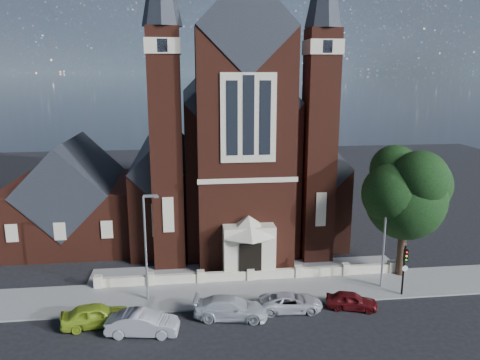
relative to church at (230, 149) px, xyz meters
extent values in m
plane|color=black|center=(0.00, -7.94, -8.19)|extent=(120.00, 120.00, 0.00)
cube|color=slate|center=(0.00, -18.44, -8.19)|extent=(60.00, 5.00, 0.12)
cube|color=slate|center=(0.00, -14.44, -8.19)|extent=(26.00, 3.00, 0.14)
cube|color=#B8AA92|center=(0.00, -16.44, -8.19)|extent=(24.00, 0.40, 0.90)
cube|color=#491E13|center=(0.00, 2.06, -1.19)|extent=(10.00, 30.00, 14.00)
cube|color=black|center=(0.00, 2.06, 5.81)|extent=(10.00, 30.20, 10.00)
cube|color=#491E13|center=(-7.50, 1.06, -4.19)|extent=(5.00, 26.00, 8.00)
cube|color=#491E13|center=(7.50, 1.06, -4.19)|extent=(5.00, 26.00, 8.00)
cube|color=black|center=(-7.50, 1.06, -0.19)|extent=(5.01, 26.20, 5.01)
cube|color=black|center=(7.50, 1.06, -0.19)|extent=(5.01, 26.20, 5.01)
cube|color=#491E13|center=(0.00, -13.44, 1.81)|extent=(8.00, 3.00, 20.00)
cube|color=black|center=(0.00, -13.44, 11.81)|extent=(8.00, 3.20, 8.00)
cube|color=#B8AA92|center=(0.00, -14.99, 4.81)|extent=(4.40, 0.15, 7.00)
cube|color=black|center=(0.00, -15.06, 5.01)|extent=(0.90, 0.08, 6.20)
cube|color=#B8AA92|center=(0.00, -15.44, -5.99)|extent=(4.20, 2.00, 4.40)
cube|color=black|center=(0.00, -16.49, -6.59)|extent=(1.80, 0.12, 3.20)
cone|color=#B8AA92|center=(0.00, -15.44, -3.79)|extent=(4.60, 4.60, 1.60)
cube|color=#491E13|center=(-6.50, -12.44, 1.81)|extent=(2.60, 2.60, 20.00)
cube|color=#B8AA92|center=(-6.50, -12.44, 10.31)|extent=(2.80, 2.80, 1.20)
cube|color=#491E13|center=(6.50, -12.44, 1.81)|extent=(2.60, 2.60, 20.00)
cube|color=#B8AA92|center=(6.50, -12.44, 10.31)|extent=(2.80, 2.80, 1.20)
cube|color=#491E13|center=(-16.00, -4.94, -5.19)|extent=(12.00, 12.00, 6.00)
cube|color=black|center=(-16.00, -4.94, -2.19)|extent=(8.49, 12.20, 8.49)
cylinder|color=black|center=(12.50, -16.94, -5.69)|extent=(0.70, 0.70, 5.00)
sphere|color=black|center=(12.50, -16.94, -1.69)|extent=(6.40, 6.40, 6.40)
sphere|color=black|center=(12.90, -18.14, 0.31)|extent=(4.40, 4.40, 4.40)
cylinder|color=gray|center=(-8.00, -18.94, -4.19)|extent=(0.16, 0.16, 8.00)
cube|color=gray|center=(-7.50, -18.94, -0.19)|extent=(1.00, 0.15, 0.18)
cube|color=gray|center=(-7.10, -18.94, -0.27)|extent=(0.35, 0.22, 0.12)
cylinder|color=gray|center=(10.00, -18.94, -4.19)|extent=(0.16, 0.16, 8.00)
cube|color=gray|center=(10.50, -18.94, -0.19)|extent=(1.00, 0.15, 0.18)
cube|color=gray|center=(10.90, -18.94, -0.27)|extent=(0.35, 0.22, 0.12)
cylinder|color=black|center=(11.00, -20.44, -6.19)|extent=(0.14, 0.14, 4.00)
cube|color=black|center=(11.00, -20.59, -4.89)|extent=(0.28, 0.22, 0.90)
sphere|color=red|center=(11.00, -20.72, -4.59)|extent=(0.14, 0.14, 0.14)
sphere|color=#CC8C0C|center=(11.00, -20.72, -4.89)|extent=(0.14, 0.14, 0.14)
sphere|color=#0C9919|center=(11.00, -20.72, -5.19)|extent=(0.14, 0.14, 0.14)
imported|color=#8EAC22|center=(-11.18, -22.09, -7.42)|extent=(4.71, 2.51, 1.52)
imported|color=#929298|center=(-8.00, -23.53, -7.42)|extent=(4.79, 2.19, 1.52)
imported|color=#B9BEC2|center=(-2.16, -22.15, -7.45)|extent=(5.37, 2.92, 1.48)
imported|color=silver|center=(2.16, -21.62, -7.56)|extent=(4.56, 2.25, 1.25)
imported|color=#540E11|center=(6.52, -21.90, -7.57)|extent=(3.90, 2.47, 1.24)
camera|label=1|loc=(-5.02, -51.27, 8.25)|focal=35.00mm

